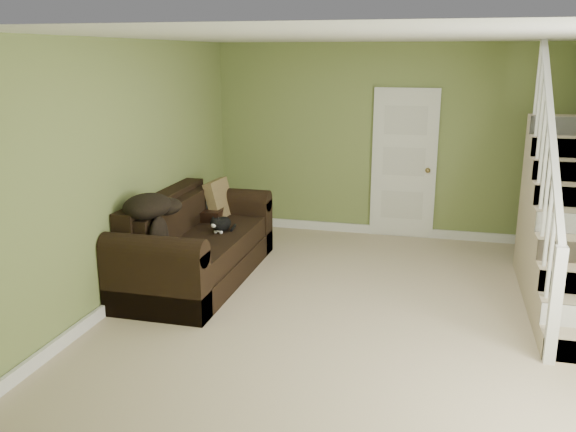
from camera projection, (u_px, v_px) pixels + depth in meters
The scene contains 14 objects.
floor at pixel (369, 313), 5.96m from camera, with size 5.00×5.50×0.01m, color tan.
ceiling at pixel (379, 36), 5.28m from camera, with size 5.00×5.50×0.01m, color white.
wall_back at pixel (398, 142), 8.19m from camera, with size 5.00×0.04×2.60m, color olive.
wall_front at pixel (310, 292), 3.05m from camera, with size 5.00×0.04×2.60m, color olive.
wall_left at pixel (129, 170), 6.22m from camera, with size 0.04×5.50×2.60m, color olive.
baseboard_back at pixel (393, 231), 8.49m from camera, with size 5.00×0.04×0.12m, color white.
baseboard_left at pixel (139, 284), 6.53m from camera, with size 0.04×5.50×0.12m, color white.
door at pixel (404, 164), 8.21m from camera, with size 0.86×0.12×2.02m.
sofa at pixel (194, 247), 6.79m from camera, with size 1.04×2.40×0.95m.
side_table at pixel (203, 231), 7.52m from camera, with size 0.60×0.60×0.87m.
cat at pixel (221, 224), 6.83m from camera, with size 0.22×0.46×0.22m.
banana at pixel (179, 248), 6.19m from camera, with size 0.06×0.20×0.06m, color gold.
throw_pillow at pixel (219, 199), 7.50m from camera, with size 0.12×0.47×0.47m, color #4C381E.
throw_blanket at pixel (147, 206), 6.07m from camera, with size 0.45×0.59×0.24m, color black.
Camera 1 is at (0.60, -5.53, 2.46)m, focal length 38.00 mm.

